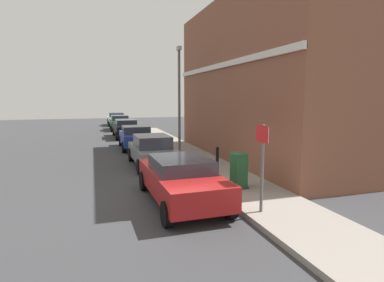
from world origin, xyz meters
The scene contains 13 objects.
ground centered at (0.00, 0.00, 0.00)m, with size 80.00×80.00×0.00m, color #38383A.
sidewalk centered at (2.07, 6.00, 0.07)m, with size 2.25×30.00×0.15m, color gray.
corner_building centered at (6.88, 4.41, 3.92)m, with size 7.47×12.83×7.85m.
car_red centered at (-0.29, -1.08, 0.73)m, with size 1.97×4.40×1.36m.
car_grey centered at (-0.21, 4.23, 0.74)m, with size 1.83×4.02×1.43m.
car_blue centered at (-0.23, 9.62, 0.72)m, with size 1.97×3.94×1.38m.
car_black centered at (-0.31, 15.30, 0.75)m, with size 1.83×4.43×1.42m.
car_green centered at (-0.28, 21.36, 0.74)m, with size 1.86×4.12×1.42m.
car_white centered at (-0.22, 26.84, 0.74)m, with size 1.88×4.35×1.42m.
utility_cabinet centered at (1.83, -0.58, 0.68)m, with size 0.46×0.61×1.15m.
bollard_near_cabinet centered at (1.93, 1.59, 0.70)m, with size 0.14×0.14×1.04m.
street_sign centered at (1.39, -2.84, 1.66)m, with size 0.08×0.60×2.30m.
lamppost centered at (1.89, 7.24, 3.30)m, with size 0.20×0.44×5.72m.
Camera 1 is at (-2.72, -9.98, 3.12)m, focal length 29.83 mm.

